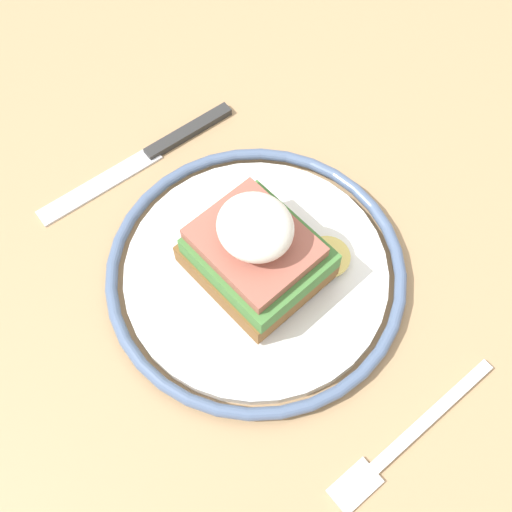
{
  "coord_description": "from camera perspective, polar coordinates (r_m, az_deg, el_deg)",
  "views": [
    {
      "loc": [
        -0.19,
        0.21,
        1.22
      ],
      "look_at": [
        -0.02,
        0.05,
        0.78
      ],
      "focal_mm": 45.0,
      "sensor_mm": 36.0,
      "label": 1
    }
  ],
  "objects": [
    {
      "name": "dining_table",
      "position": [
        0.66,
        1.8,
        -2.73
      ],
      "size": [
        0.91,
        0.79,
        0.75
      ],
      "color": "tan",
      "rests_on": "ground_plane"
    },
    {
      "name": "fork",
      "position": [
        0.5,
        13.27,
        -15.5
      ],
      "size": [
        0.02,
        0.16,
        0.0
      ],
      "color": "silver",
      "rests_on": "dining_table"
    },
    {
      "name": "ground_plane",
      "position": [
        1.26,
        0.99,
        -14.95
      ],
      "size": [
        6.0,
        6.0,
        0.0
      ],
      "primitive_type": "plane",
      "color": "#9E9993"
    },
    {
      "name": "plate",
      "position": [
        0.52,
        0.0,
        -1.4
      ],
      "size": [
        0.24,
        0.24,
        0.02
      ],
      "color": "white",
      "rests_on": "dining_table"
    },
    {
      "name": "knife",
      "position": [
        0.6,
        -9.06,
        9.1
      ],
      "size": [
        0.03,
        0.2,
        0.01
      ],
      "color": "#2D2D2D",
      "rests_on": "dining_table"
    },
    {
      "name": "sandwich",
      "position": [
        0.49,
        0.09,
        0.57
      ],
      "size": [
        0.1,
        0.11,
        0.08
      ],
      "color": "brown",
      "rests_on": "plate"
    }
  ]
}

